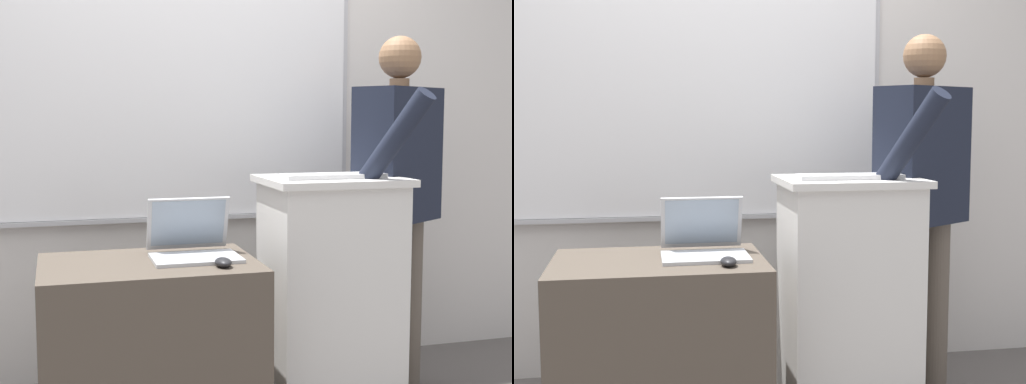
% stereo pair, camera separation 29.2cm
% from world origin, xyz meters
% --- Properties ---
extents(back_wall, '(6.40, 0.17, 2.75)m').
position_xyz_m(back_wall, '(-0.01, 1.20, 1.38)').
color(back_wall, silver).
rests_on(back_wall, ground_plane).
extents(lectern_podium, '(0.59, 0.48, 1.04)m').
position_xyz_m(lectern_podium, '(0.50, 0.46, 0.52)').
color(lectern_podium, silver).
rests_on(lectern_podium, ground_plane).
extents(side_desk, '(0.82, 0.59, 0.75)m').
position_xyz_m(side_desk, '(-0.31, 0.28, 0.38)').
color(side_desk, '#4C4238').
rests_on(side_desk, ground_plane).
extents(person_presenter, '(0.60, 0.72, 1.67)m').
position_xyz_m(person_presenter, '(0.88, 0.58, 0.96)').
color(person_presenter, brown).
rests_on(person_presenter, ground_plane).
extents(laptop, '(0.34, 0.32, 0.23)m').
position_xyz_m(laptop, '(-0.13, 0.35, 0.82)').
color(laptop, '#B7BABF').
rests_on(laptop, side_desk).
extents(wireless_keyboard, '(0.44, 0.14, 0.02)m').
position_xyz_m(wireless_keyboard, '(0.48, 0.40, 1.05)').
color(wireless_keyboard, silver).
rests_on(wireless_keyboard, lectern_podium).
extents(computer_mouse_by_laptop, '(0.06, 0.10, 0.03)m').
position_xyz_m(computer_mouse_by_laptop, '(-0.06, 0.12, 0.77)').
color(computer_mouse_by_laptop, black).
rests_on(computer_mouse_by_laptop, side_desk).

